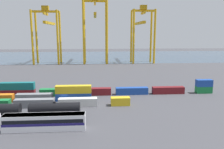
{
  "coord_description": "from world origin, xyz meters",
  "views": [
    {
      "loc": [
        10.83,
        -74.72,
        22.95
      ],
      "look_at": [
        17.08,
        13.13,
        6.66
      ],
      "focal_mm": 36.52,
      "sensor_mm": 36.0,
      "label": 1
    }
  ],
  "objects_px": {
    "shipping_container_8": "(35,97)",
    "shipping_container_9": "(74,97)",
    "shipping_container_13": "(18,93)",
    "passenger_train": "(1,122)",
    "shipping_container_19": "(204,90)",
    "gantry_crane_west": "(47,28)",
    "gantry_crane_east": "(142,28)",
    "gantry_crane_central": "(95,23)"
  },
  "relations": [
    {
      "from": "gantry_crane_east",
      "to": "gantry_crane_central",
      "type": "bearing_deg",
      "value": -179.48
    },
    {
      "from": "shipping_container_8",
      "to": "gantry_crane_west",
      "type": "relative_size",
      "value": 0.29
    },
    {
      "from": "gantry_crane_west",
      "to": "shipping_container_8",
      "type": "bearing_deg",
      "value": -81.41
    },
    {
      "from": "gantry_crane_central",
      "to": "shipping_container_9",
      "type": "bearing_deg",
      "value": -94.36
    },
    {
      "from": "shipping_container_13",
      "to": "gantry_crane_east",
      "type": "bearing_deg",
      "value": 55.57
    },
    {
      "from": "gantry_crane_west",
      "to": "gantry_crane_central",
      "type": "height_order",
      "value": "gantry_crane_central"
    },
    {
      "from": "shipping_container_19",
      "to": "gantry_crane_east",
      "type": "bearing_deg",
      "value": 93.44
    },
    {
      "from": "shipping_container_8",
      "to": "shipping_container_9",
      "type": "relative_size",
      "value": 1.0
    },
    {
      "from": "passenger_train",
      "to": "shipping_container_19",
      "type": "distance_m",
      "value": 70.6
    },
    {
      "from": "shipping_container_8",
      "to": "gantry_crane_west",
      "type": "bearing_deg",
      "value": 98.59
    },
    {
      "from": "shipping_container_8",
      "to": "shipping_container_19",
      "type": "bearing_deg",
      "value": 5.86
    },
    {
      "from": "shipping_container_13",
      "to": "gantry_crane_west",
      "type": "height_order",
      "value": "gantry_crane_west"
    },
    {
      "from": "passenger_train",
      "to": "gantry_crane_east",
      "type": "distance_m",
      "value": 138.85
    },
    {
      "from": "shipping_container_13",
      "to": "shipping_container_19",
      "type": "distance_m",
      "value": 69.78
    },
    {
      "from": "shipping_container_9",
      "to": "gantry_crane_central",
      "type": "bearing_deg",
      "value": 85.64
    },
    {
      "from": "shipping_container_13",
      "to": "gantry_crane_west",
      "type": "distance_m",
      "value": 97.46
    },
    {
      "from": "gantry_crane_east",
      "to": "gantry_crane_west",
      "type": "bearing_deg",
      "value": 179.65
    },
    {
      "from": "gantry_crane_central",
      "to": "shipping_container_19",
      "type": "bearing_deg",
      "value": -66.03
    },
    {
      "from": "gantry_crane_west",
      "to": "gantry_crane_east",
      "type": "distance_m",
      "value": 71.66
    },
    {
      "from": "shipping_container_19",
      "to": "passenger_train",
      "type": "bearing_deg",
      "value": -154.67
    },
    {
      "from": "passenger_train",
      "to": "gantry_crane_west",
      "type": "relative_size",
      "value": 0.95
    },
    {
      "from": "passenger_train",
      "to": "shipping_container_13",
      "type": "height_order",
      "value": "passenger_train"
    },
    {
      "from": "shipping_container_9",
      "to": "gantry_crane_central",
      "type": "distance_m",
      "value": 103.98
    },
    {
      "from": "shipping_container_8",
      "to": "shipping_container_13",
      "type": "distance_m",
      "value": 9.96
    },
    {
      "from": "shipping_container_9",
      "to": "gantry_crane_east",
      "type": "distance_m",
      "value": 111.76
    },
    {
      "from": "shipping_container_9",
      "to": "gantry_crane_central",
      "type": "height_order",
      "value": "gantry_crane_central"
    },
    {
      "from": "passenger_train",
      "to": "shipping_container_8",
      "type": "distance_m",
      "value": 23.9
    },
    {
      "from": "shipping_container_9",
      "to": "shipping_container_13",
      "type": "xyz_separation_m",
      "value": [
        -20.74,
        6.37,
        0.0
      ]
    },
    {
      "from": "gantry_crane_central",
      "to": "gantry_crane_east",
      "type": "height_order",
      "value": "gantry_crane_central"
    },
    {
      "from": "shipping_container_8",
      "to": "shipping_container_9",
      "type": "distance_m",
      "value": 13.08
    },
    {
      "from": "shipping_container_9",
      "to": "shipping_container_13",
      "type": "height_order",
      "value": "same"
    },
    {
      "from": "shipping_container_13",
      "to": "shipping_container_9",
      "type": "bearing_deg",
      "value": -17.09
    },
    {
      "from": "shipping_container_13",
      "to": "shipping_container_19",
      "type": "xyz_separation_m",
      "value": [
        69.78,
        0.0,
        0.0
      ]
    },
    {
      "from": "shipping_container_8",
      "to": "gantry_crane_east",
      "type": "bearing_deg",
      "value": 60.52
    },
    {
      "from": "shipping_container_9",
      "to": "shipping_container_19",
      "type": "xyz_separation_m",
      "value": [
        49.05,
        6.37,
        0.0
      ]
    },
    {
      "from": "passenger_train",
      "to": "shipping_container_19",
      "type": "xyz_separation_m",
      "value": [
        63.8,
        30.2,
        -0.84
      ]
    },
    {
      "from": "shipping_container_13",
      "to": "gantry_crane_central",
      "type": "height_order",
      "value": "gantry_crane_central"
    },
    {
      "from": "passenger_train",
      "to": "shipping_container_19",
      "type": "relative_size",
      "value": 6.56
    },
    {
      "from": "shipping_container_19",
      "to": "gantry_crane_east",
      "type": "distance_m",
      "value": 96.98
    },
    {
      "from": "gantry_crane_east",
      "to": "shipping_container_19",
      "type": "bearing_deg",
      "value": -86.56
    },
    {
      "from": "passenger_train",
      "to": "shipping_container_13",
      "type": "bearing_deg",
      "value": 101.2
    },
    {
      "from": "shipping_container_8",
      "to": "shipping_container_9",
      "type": "xyz_separation_m",
      "value": [
        13.08,
        0.0,
        0.0
      ]
    }
  ]
}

